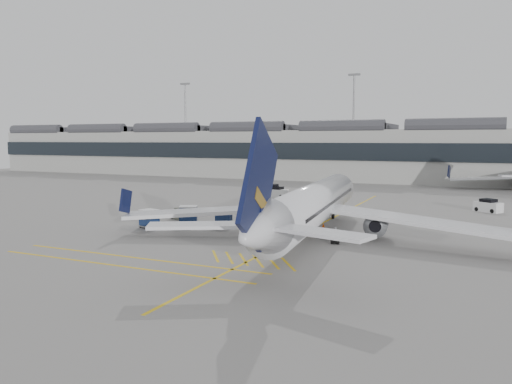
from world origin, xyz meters
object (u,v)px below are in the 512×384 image
at_px(belt_loader, 285,214).
at_px(ramp_agent_a, 240,218).
at_px(baggage_cart_a, 253,211).
at_px(airliner_main, 312,206).
at_px(ramp_agent_b, 279,216).
at_px(pushback_tug, 181,214).

distance_m(belt_loader, ramp_agent_a, 6.52).
bearing_deg(baggage_cart_a, airliner_main, -55.22).
xyz_separation_m(ramp_agent_a, ramp_agent_b, (3.62, 1.99, 0.18)).
distance_m(airliner_main, ramp_agent_a, 9.80).
distance_m(airliner_main, baggage_cart_a, 12.37).
relative_size(belt_loader, baggage_cart_a, 2.64).
bearing_deg(airliner_main, belt_loader, 117.33).
relative_size(airliner_main, belt_loader, 7.36).
xyz_separation_m(airliner_main, belt_loader, (-6.19, 9.23, -2.41)).
xyz_separation_m(airliner_main, ramp_agent_b, (-5.32, 5.32, -2.04)).
bearing_deg(airliner_main, ramp_agent_b, 128.50).
bearing_deg(airliner_main, baggage_cart_a, 134.45).
bearing_deg(baggage_cart_a, pushback_tug, -172.81).
xyz_separation_m(belt_loader, ramp_agent_a, (-2.76, -5.91, 0.18)).
height_order(ramp_agent_a, pushback_tug, ramp_agent_a).
bearing_deg(belt_loader, airliner_main, -48.37).
distance_m(ramp_agent_a, pushback_tug, 8.07).
height_order(airliner_main, pushback_tug, airliner_main).
distance_m(baggage_cart_a, ramp_agent_a, 4.39).
height_order(belt_loader, ramp_agent_b, belt_loader).
xyz_separation_m(baggage_cart_a, pushback_tug, (-7.46, -3.22, -0.36)).
xyz_separation_m(airliner_main, baggage_cart_a, (-9.47, 7.68, -2.08)).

